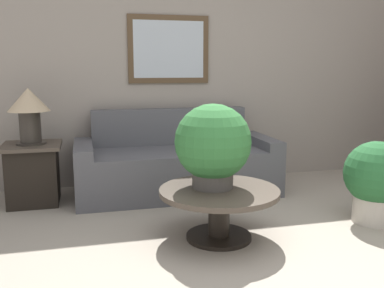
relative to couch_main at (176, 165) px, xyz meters
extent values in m
plane|color=gray|center=(0.46, -2.11, -0.29)|extent=(20.00, 20.00, 0.00)
cube|color=gray|center=(0.46, 0.52, 1.01)|extent=(7.73, 0.06, 2.60)
cube|color=#4C3823|center=(0.03, 0.47, 1.23)|extent=(0.92, 0.03, 0.75)
cube|color=#B2BCC6|center=(0.03, 0.46, 1.23)|extent=(0.80, 0.01, 0.63)
cube|color=#4C4C51|center=(0.00, -0.04, -0.06)|extent=(1.72, 0.87, 0.47)
cube|color=#4C4C51|center=(0.00, 0.32, 0.38)|extent=(1.72, 0.16, 0.40)
cube|color=#4C4C51|center=(-0.95, -0.04, -0.01)|extent=(0.18, 0.87, 0.57)
cube|color=#4C4C51|center=(0.95, -0.04, -0.01)|extent=(0.18, 0.87, 0.57)
cylinder|color=black|center=(0.06, -1.32, -0.28)|extent=(0.51, 0.51, 0.03)
cylinder|color=black|center=(0.06, -1.32, -0.10)|extent=(0.17, 0.17, 0.33)
cylinder|color=#473D33|center=(0.06, -1.32, 0.09)|extent=(0.93, 0.93, 0.04)
cube|color=black|center=(-1.43, -0.02, -0.02)|extent=(0.47, 0.47, 0.56)
cube|color=#473D33|center=(-1.43, -0.02, 0.28)|extent=(0.55, 0.55, 0.03)
cylinder|color=#2D2823|center=(-1.43, -0.02, 0.31)|extent=(0.28, 0.28, 0.02)
cylinder|color=#2D2823|center=(-1.43, -0.02, 0.47)|extent=(0.20, 0.20, 0.30)
cone|color=tan|center=(-1.43, -0.02, 0.73)|extent=(0.39, 0.39, 0.22)
cylinder|color=#4C4742|center=(0.02, -1.26, 0.18)|extent=(0.32, 0.32, 0.14)
sphere|color=#2D6B33|center=(0.02, -1.26, 0.46)|extent=(0.59, 0.59, 0.59)
cylinder|color=beige|center=(1.47, -1.30, -0.18)|extent=(0.36, 0.36, 0.23)
sphere|color=#235B2D|center=(1.47, -1.30, 0.14)|extent=(0.55, 0.55, 0.55)
camera|label=1|loc=(-0.93, -4.34, 1.02)|focal=40.00mm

